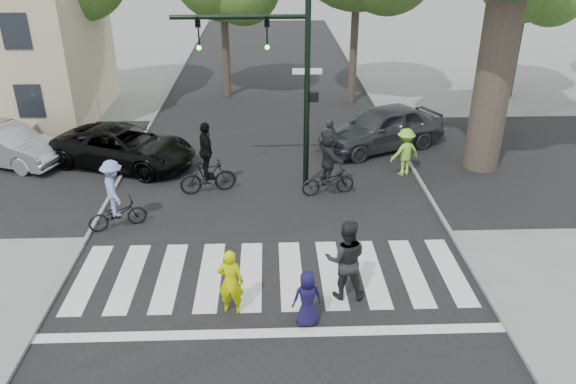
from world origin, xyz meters
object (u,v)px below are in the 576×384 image
Objects in this scene: cyclist_left at (115,200)px; cyclist_right at (329,166)px; traffic_signal at (279,68)px; pedestrian_woman at (231,282)px; pedestrian_child at (307,299)px; car_silver at (5,145)px; cyclist_mid at (207,165)px; pedestrian_adult at (346,260)px; car_suv at (124,147)px; car_grey at (382,127)px.

cyclist_left is 6.48m from cyclist_right.
cyclist_right is (1.51, -0.71, -2.93)m from traffic_signal.
pedestrian_child is at bearing 172.48° from pedestrian_woman.
car_silver is at bearing -52.90° from pedestrian_child.
cyclist_mid reaches higher than cyclist_right.
pedestrian_adult is 5.40m from cyclist_right.
pedestrian_child is 6.74m from cyclist_left.
cyclist_right reaches higher than car_suv.
traffic_signal is at bearing -75.37° from car_grey.
pedestrian_woman is at bearing -100.61° from traffic_signal.
traffic_signal is 3.79× the size of pedestrian_woman.
traffic_signal is at bearing -97.11° from pedestrian_child.
car_grey is (3.53, 10.33, 0.18)m from pedestrian_child.
car_suv is at bearing -67.19° from pedestrian_child.
pedestrian_woman reaches higher than car_silver.
pedestrian_child is at bearing -110.88° from car_silver.
car_suv is 4.28m from car_silver.
traffic_signal is 10.47m from car_silver.
traffic_signal reaches higher than car_silver.
pedestrian_child is at bearing 51.07° from pedestrian_adult.
cyclist_left reaches higher than car_suv.
cyclist_mid is 0.54× the size of car_silver.
cyclist_mid is (-3.67, 5.67, -0.02)m from pedestrian_adult.
car_silver is (-8.50, 8.79, -0.07)m from pedestrian_woman.
cyclist_right reaches higher than car_grey.
cyclist_left reaches higher than pedestrian_child.
cyclist_left is 7.02m from car_silver.
car_suv is (-6.98, 2.59, -0.26)m from cyclist_right.
traffic_signal is 7.81m from pedestrian_child.
cyclist_mid is 1.08× the size of cyclist_right.
pedestrian_child is at bearing -67.70° from cyclist_mid.
car_suv is (-0.80, 4.54, -0.19)m from cyclist_left.
car_suv is (-3.16, 2.32, -0.26)m from cyclist_mid.
pedestrian_woman is at bearing -115.00° from cyclist_right.
pedestrian_adult is at bearing -77.52° from traffic_signal.
car_silver is at bearing 165.53° from cyclist_right.
car_suv is 9.51m from car_grey.
car_silver is (-9.73, 2.19, -3.18)m from traffic_signal.
car_grey is at bearing -100.81° from pedestrian_adult.
pedestrian_woman is at bearing -48.86° from cyclist_left.
pedestrian_woman is at bearing -80.08° from cyclist_mid.
car_silver is (-5.06, 4.86, -0.17)m from cyclist_left.
car_suv is 1.04× the size of car_grey.
car_grey is at bearing -61.11° from car_suv.
car_silver is 13.72m from car_grey.
car_grey is at bearing 58.35° from cyclist_right.
car_silver is 0.89× the size of car_grey.
car_suv is (-4.23, 8.47, -0.08)m from pedestrian_woman.
pedestrian_adult is 9.71m from car_grey.
car_grey reaches higher than car_suv.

